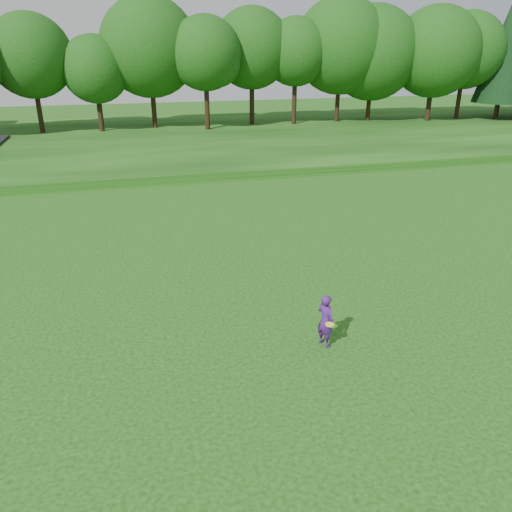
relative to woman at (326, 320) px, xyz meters
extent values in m
plane|color=#113E0C|center=(-2.75, 0.45, -0.81)|extent=(140.00, 140.00, 0.00)
cube|color=#113E0C|center=(-2.75, 34.45, -0.51)|extent=(130.00, 30.00, 0.60)
cube|color=gray|center=(-2.75, 20.45, -0.79)|extent=(130.00, 1.60, 0.04)
imported|color=#461971|center=(0.00, 0.00, 0.00)|extent=(0.58, 0.69, 1.61)
cylinder|color=#F5FF28|center=(-0.02, -0.34, 0.06)|extent=(0.25, 0.25, 0.04)
camera|label=1|loc=(-5.17, -11.53, 7.27)|focal=35.00mm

